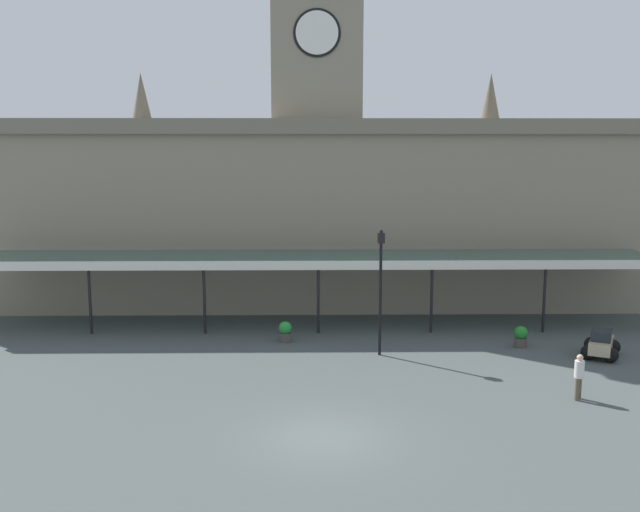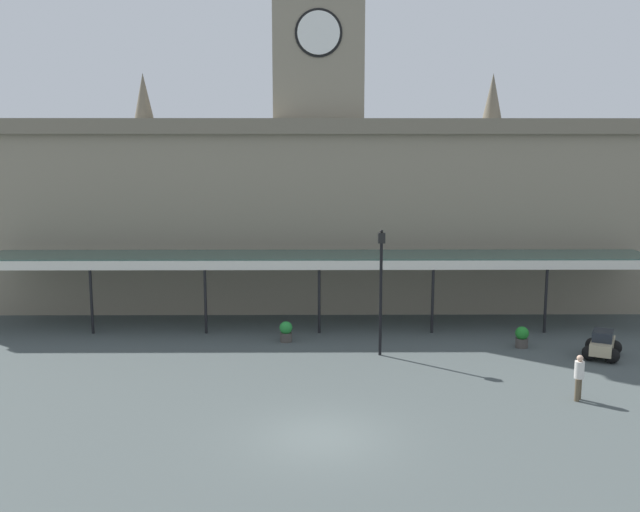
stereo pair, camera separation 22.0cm
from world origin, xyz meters
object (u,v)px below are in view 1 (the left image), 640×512
(planter_by_canopy, at_px, (285,331))
(victorian_lamppost, at_px, (381,279))
(pedestrian_crossing_forecourt, at_px, (579,375))
(car_beige_sedan, at_px, (601,345))
(planter_near_kerb, at_px, (521,336))

(planter_by_canopy, bearing_deg, victorian_lamppost, -27.02)
(pedestrian_crossing_forecourt, height_order, victorian_lamppost, victorian_lamppost)
(pedestrian_crossing_forecourt, xyz_separation_m, victorian_lamppost, (-6.57, 5.47, 2.46))
(car_beige_sedan, distance_m, victorian_lamppost, 9.94)
(planter_by_canopy, bearing_deg, car_beige_sedan, -10.52)
(car_beige_sedan, distance_m, pedestrian_crossing_forecourt, 5.86)
(car_beige_sedan, height_order, victorian_lamppost, victorian_lamppost)
(car_beige_sedan, xyz_separation_m, planter_near_kerb, (-3.01, 1.53, -0.01))
(victorian_lamppost, distance_m, planter_by_canopy, 5.50)
(car_beige_sedan, bearing_deg, planter_near_kerb, 153.11)
(victorian_lamppost, relative_size, planter_by_canopy, 5.72)
(pedestrian_crossing_forecourt, relative_size, victorian_lamppost, 0.30)
(car_beige_sedan, relative_size, victorian_lamppost, 0.41)
(car_beige_sedan, bearing_deg, victorian_lamppost, 177.51)
(planter_near_kerb, height_order, planter_by_canopy, same)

